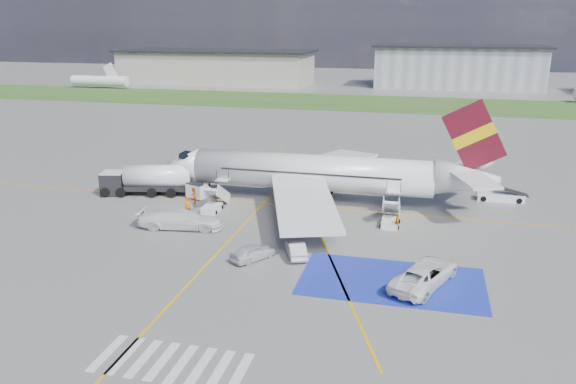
# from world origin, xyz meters

# --- Properties ---
(ground) EXTENTS (400.00, 400.00, 0.00)m
(ground) POSITION_xyz_m (0.00, 0.00, 0.00)
(ground) COLOR #60605E
(ground) RESTS_ON ground
(grass_strip) EXTENTS (400.00, 30.00, 0.01)m
(grass_strip) POSITION_xyz_m (0.00, 95.00, 0.01)
(grass_strip) COLOR #2D4C1E
(grass_strip) RESTS_ON ground
(taxiway_line_main) EXTENTS (120.00, 0.20, 0.01)m
(taxiway_line_main) POSITION_xyz_m (0.00, 12.00, 0.01)
(taxiway_line_main) COLOR gold
(taxiway_line_main) RESTS_ON ground
(taxiway_line_cross) EXTENTS (0.20, 60.00, 0.01)m
(taxiway_line_cross) POSITION_xyz_m (-5.00, -10.00, 0.01)
(taxiway_line_cross) COLOR gold
(taxiway_line_cross) RESTS_ON ground
(taxiway_line_diag) EXTENTS (20.71, 56.45, 0.01)m
(taxiway_line_diag) POSITION_xyz_m (0.00, 12.00, 0.01)
(taxiway_line_diag) COLOR gold
(taxiway_line_diag) RESTS_ON ground
(staging_box) EXTENTS (14.00, 8.00, 0.01)m
(staging_box) POSITION_xyz_m (10.00, -4.00, 0.01)
(staging_box) COLOR #1B2CA5
(staging_box) RESTS_ON ground
(crosswalk) EXTENTS (9.00, 4.00, 0.01)m
(crosswalk) POSITION_xyz_m (-1.80, -18.00, 0.01)
(crosswalk) COLOR silver
(crosswalk) RESTS_ON ground
(terminal_west) EXTENTS (60.00, 22.00, 10.00)m
(terminal_west) POSITION_xyz_m (-55.00, 130.00, 5.00)
(terminal_west) COLOR #9F9989
(terminal_west) RESTS_ON ground
(terminal_centre) EXTENTS (48.00, 18.00, 12.00)m
(terminal_centre) POSITION_xyz_m (20.00, 135.00, 6.00)
(terminal_centre) COLOR gray
(terminal_centre) RESTS_ON ground
(airliner) EXTENTS (36.81, 32.95, 11.92)m
(airliner) POSITION_xyz_m (1.51, 14.00, 3.39)
(airliner) COLOR silver
(airliner) RESTS_ON ground
(airstairs_fwd) EXTENTS (1.90, 5.20, 3.60)m
(airstairs_fwd) POSITION_xyz_m (-9.50, 8.70, 0.62)
(airstairs_fwd) COLOR silver
(airstairs_fwd) RESTS_ON ground
(airstairs_aft) EXTENTS (1.90, 5.20, 3.60)m
(airstairs_aft) POSITION_xyz_m (9.00, 8.70, 0.62)
(airstairs_aft) COLOR silver
(airstairs_aft) RESTS_ON ground
(fuel_tanker) EXTENTS (10.57, 4.91, 3.49)m
(fuel_tanker) POSITION_xyz_m (-18.90, 12.31, 1.47)
(fuel_tanker) COLOR black
(fuel_tanker) RESTS_ON ground
(gpu_cart) EXTENTS (2.54, 2.08, 1.83)m
(gpu_cart) POSITION_xyz_m (-12.74, 12.04, 0.82)
(gpu_cart) COLOR silver
(gpu_cart) RESTS_ON ground
(belt_loader) EXTENTS (5.43, 2.17, 1.61)m
(belt_loader) POSITION_xyz_m (20.42, 19.56, 0.40)
(belt_loader) COLOR silver
(belt_loader) RESTS_ON ground
(car_silver_a) EXTENTS (3.62, 4.28, 1.38)m
(car_silver_a) POSITION_xyz_m (-1.60, -2.61, 0.69)
(car_silver_a) COLOR silver
(car_silver_a) RESTS_ON ground
(car_silver_b) EXTENTS (2.81, 4.25, 1.32)m
(car_silver_b) POSITION_xyz_m (1.73, -1.05, 0.66)
(car_silver_b) COLOR #B2B5BA
(car_silver_b) RESTS_ON ground
(van_white_a) EXTENTS (4.94, 6.65, 2.27)m
(van_white_a) POSITION_xyz_m (12.43, -3.92, 1.13)
(van_white_a) COLOR white
(van_white_a) RESTS_ON ground
(van_white_b) EXTENTS (6.47, 3.33, 2.42)m
(van_white_b) POSITION_xyz_m (-10.57, 2.90, 1.21)
(van_white_b) COLOR white
(van_white_b) RESTS_ON ground
(crew_fwd) EXTENTS (0.76, 0.69, 1.75)m
(crew_fwd) POSITION_xyz_m (-11.63, 6.99, 0.87)
(crew_fwd) COLOR orange
(crew_fwd) RESTS_ON ground
(crew_nose) EXTENTS (0.83, 0.98, 1.79)m
(crew_nose) POSITION_xyz_m (-12.44, 10.40, 0.89)
(crew_nose) COLOR #E6600C
(crew_nose) RESTS_ON ground
(crew_aft) EXTENTS (0.52, 1.01, 1.66)m
(crew_aft) POSITION_xyz_m (9.73, 7.20, 0.83)
(crew_aft) COLOR orange
(crew_aft) RESTS_ON ground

